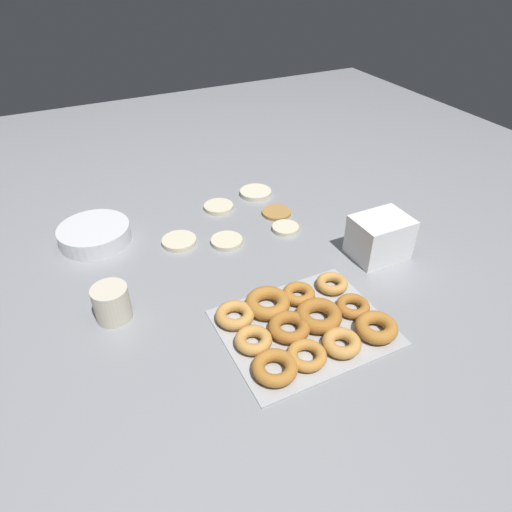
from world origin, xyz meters
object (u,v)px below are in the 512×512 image
object	(u,v)px
container_stack	(380,237)
paper_cup	(112,303)
pancake_1	(227,241)
donut_tray	(303,323)
pancake_5	(256,193)
pancake_0	(179,241)
batter_bowl	(95,234)
pancake_2	(276,213)
pancake_4	(286,229)
pancake_3	(219,207)

from	to	relation	value
container_stack	paper_cup	size ratio (longest dim) A/B	1.76
pancake_1	donut_tray	bearing A→B (deg)	-87.08
pancake_5	donut_tray	size ratio (longest dim) A/B	0.29
pancake_0	batter_bowl	bearing A→B (deg)	150.95
pancake_2	pancake_4	world-z (taller)	pancake_4
pancake_0	donut_tray	xyz separation A→B (m)	(0.15, -0.46, 0.01)
paper_cup	container_stack	bearing A→B (deg)	-5.82
pancake_0	pancake_5	world-z (taller)	pancake_5
paper_cup	pancake_4	bearing A→B (deg)	15.04
pancake_2	paper_cup	size ratio (longest dim) A/B	1.06
pancake_4	container_stack	distance (m)	0.29
pancake_5	paper_cup	bearing A→B (deg)	-145.28
pancake_1	pancake_5	distance (m)	0.31
pancake_5	container_stack	distance (m)	0.50
pancake_1	pancake_3	size ratio (longest dim) A/B	0.97
pancake_4	container_stack	world-z (taller)	container_stack
pancake_2	paper_cup	bearing A→B (deg)	-156.58
pancake_0	pancake_3	distance (m)	0.23
pancake_0	container_stack	xyz separation A→B (m)	(0.49, -0.30, 0.05)
pancake_2	pancake_5	distance (m)	0.15
pancake_1	pancake_2	world-z (taller)	pancake_1
container_stack	pancake_0	bearing A→B (deg)	148.11
pancake_1	pancake_3	world-z (taller)	same
donut_tray	container_stack	world-z (taller)	container_stack
pancake_5	batter_bowl	size ratio (longest dim) A/B	0.52
pancake_4	donut_tray	world-z (taller)	donut_tray
pancake_3	paper_cup	xyz separation A→B (m)	(-0.42, -0.37, 0.04)
paper_cup	batter_bowl	bearing A→B (deg)	86.77
pancake_3	donut_tray	size ratio (longest dim) A/B	0.26
pancake_0	pancake_3	size ratio (longest dim) A/B	1.05
pancake_3	batter_bowl	distance (m)	0.40
pancake_1	container_stack	distance (m)	0.44
pancake_0	donut_tray	bearing A→B (deg)	-72.36
pancake_4	batter_bowl	bearing A→B (deg)	159.38
pancake_1	donut_tray	distance (m)	0.40
pancake_1	pancake_5	world-z (taller)	pancake_5
pancake_2	batter_bowl	xyz separation A→B (m)	(-0.56, 0.10, 0.02)
pancake_3	pancake_1	bearing A→B (deg)	-105.65
pancake_0	pancake_1	distance (m)	0.14
pancake_0	container_stack	bearing A→B (deg)	-31.89
pancake_0	paper_cup	size ratio (longest dim) A/B	1.15
donut_tray	container_stack	size ratio (longest dim) A/B	2.46
pancake_0	pancake_5	bearing A→B (deg)	26.61
pancake_0	paper_cup	world-z (taller)	paper_cup
pancake_4	paper_cup	distance (m)	0.58
pancake_4	donut_tray	bearing A→B (deg)	-114.02
pancake_1	pancake_3	xyz separation A→B (m)	(0.06, 0.20, -0.00)
pancake_4	container_stack	size ratio (longest dim) A/B	0.54
container_stack	pancake_5	bearing A→B (deg)	108.10
pancake_1	batter_bowl	world-z (taller)	batter_bowl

